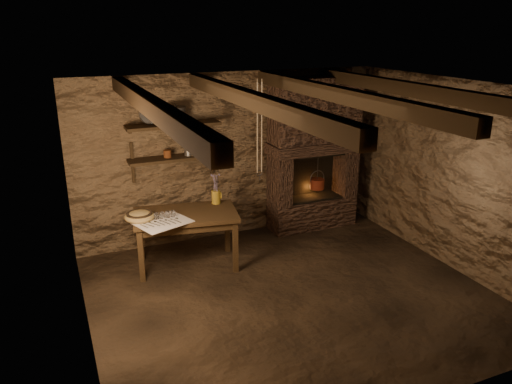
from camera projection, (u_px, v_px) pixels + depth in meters
name	position (u px, v px, depth m)	size (l,w,h in m)	color
floor	(291.00, 295.00, 5.86)	(4.50, 4.50, 0.00)	black
back_wall	(230.00, 156.00, 7.22)	(4.50, 0.04, 2.40)	#513A26
front_wall	(416.00, 280.00, 3.73)	(4.50, 0.04, 2.40)	#513A26
left_wall	(78.00, 230.00, 4.64)	(0.04, 4.00, 2.40)	#513A26
right_wall	(452.00, 175.00, 6.31)	(0.04, 4.00, 2.40)	#513A26
ceiling	(296.00, 88.00, 5.09)	(4.50, 4.00, 0.04)	black
beam_far_left	(150.00, 106.00, 4.56)	(0.14, 3.95, 0.16)	black
beam_mid_left	(251.00, 100.00, 4.93)	(0.14, 3.95, 0.16)	black
beam_mid_right	(338.00, 94.00, 5.30)	(0.14, 3.95, 0.16)	black
beam_far_right	(413.00, 90.00, 5.68)	(0.14, 3.95, 0.16)	black
shelf_lower	(175.00, 158.00, 6.73)	(1.25, 0.30, 0.04)	black
shelf_upper	(173.00, 125.00, 6.59)	(1.25, 0.30, 0.04)	black
hearth	(314.00, 150.00, 7.47)	(1.43, 0.51, 2.30)	#312018
work_table	(187.00, 237.00, 6.45)	(1.41, 0.96, 0.74)	#302011
linen_cloth	(163.00, 222.00, 6.03)	(0.61, 0.49, 0.01)	silver
pewter_cutlery_row	(163.00, 222.00, 6.01)	(0.51, 0.20, 0.01)	gray
drinking_glasses	(162.00, 215.00, 6.12)	(0.20, 0.06, 0.08)	silver
stoneware_jug	(216.00, 191.00, 6.62)	(0.14, 0.14, 0.41)	#A07E1F
wooden_bowl	(140.00, 217.00, 6.09)	(0.37, 0.37, 0.13)	olive
iron_stockpot	(176.00, 116.00, 6.56)	(0.27, 0.27, 0.20)	#2C2927
tin_pan	(148.00, 114.00, 6.51)	(0.26, 0.26, 0.04)	#9B9B96
small_kettle	(189.00, 152.00, 6.78)	(0.15, 0.11, 0.16)	#9B9B96
rusty_tin	(167.00, 154.00, 6.67)	(0.10, 0.10, 0.10)	#552711
red_pot	(317.00, 183.00, 7.62)	(0.25, 0.23, 0.54)	maroon
hanging_ropes	(260.00, 127.00, 6.22)	(0.08, 0.08, 1.20)	beige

